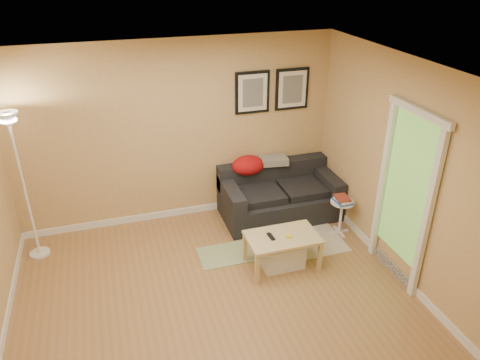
{
  "coord_description": "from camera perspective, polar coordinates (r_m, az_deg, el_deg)",
  "views": [
    {
      "loc": [
        -0.95,
        -3.98,
        3.62
      ],
      "look_at": [
        0.55,
        0.85,
        1.05
      ],
      "focal_mm": 34.42,
      "sensor_mm": 36.0,
      "label": 1
    }
  ],
  "objects": [
    {
      "name": "baseboard_back",
      "position": [
        7.02,
        -7.08,
        -3.85
      ],
      "size": [
        4.5,
        0.02,
        0.1
      ],
      "primitive_type": "cube",
      "color": "white",
      "rests_on": "ground"
    },
    {
      "name": "framed_print_right",
      "position": [
        6.76,
        6.46,
        11.15
      ],
      "size": [
        0.5,
        0.04,
        0.6
      ],
      "primitive_type": null,
      "color": "black",
      "rests_on": "wall_back"
    },
    {
      "name": "coffee_table",
      "position": [
        5.85,
        5.21,
        -8.73
      ],
      "size": [
        1.01,
        0.8,
        0.44
      ],
      "primitive_type": null,
      "rotation": [
        0.0,
        0.0,
        -0.33
      ],
      "color": "#D3BD81",
      "rests_on": "ground"
    },
    {
      "name": "plaid_throw",
      "position": [
        6.87,
        4.15,
        2.44
      ],
      "size": [
        0.45,
        0.32,
        0.1
      ],
      "primitive_type": null,
      "rotation": [
        0.0,
        0.0,
        -0.14
      ],
      "color": "tan",
      "rests_on": "sofa"
    },
    {
      "name": "wall_right",
      "position": [
        5.61,
        19.54,
        0.85
      ],
      "size": [
        0.0,
        4.0,
        4.0
      ],
      "primitive_type": "plane",
      "rotation": [
        1.57,
        0.0,
        -1.57
      ],
      "color": "tan",
      "rests_on": "ground"
    },
    {
      "name": "floor",
      "position": [
        5.46,
        -2.96,
        -14.61
      ],
      "size": [
        4.5,
        4.5,
        0.0
      ],
      "primitive_type": "plane",
      "color": "#9C7043",
      "rests_on": "ground"
    },
    {
      "name": "wall_back",
      "position": [
        6.48,
        -7.72,
        5.72
      ],
      "size": [
        4.5,
        0.0,
        4.5
      ],
      "primitive_type": "plane",
      "rotation": [
        1.57,
        0.0,
        0.0
      ],
      "color": "tan",
      "rests_on": "ground"
    },
    {
      "name": "ceiling",
      "position": [
        4.22,
        -3.81,
        12.88
      ],
      "size": [
        4.5,
        4.5,
        0.0
      ],
      "primitive_type": "plane",
      "rotation": [
        3.14,
        0.0,
        0.0
      ],
      "color": "white",
      "rests_on": "wall_back"
    },
    {
      "name": "storage_bin",
      "position": [
        5.89,
        5.18,
        -9.09
      ],
      "size": [
        0.53,
        0.39,
        0.33
      ],
      "primitive_type": null,
      "color": "white",
      "rests_on": "ground"
    },
    {
      "name": "green_runner",
      "position": [
        6.13,
        -1.79,
        -9.22
      ],
      "size": [
        0.7,
        0.5,
        0.01
      ],
      "primitive_type": "cube",
      "color": "#668C4C",
      "rests_on": "ground"
    },
    {
      "name": "wall_front",
      "position": [
        3.2,
        6.11,
        -19.85
      ],
      "size": [
        4.5,
        0.0,
        4.5
      ],
      "primitive_type": "plane",
      "rotation": [
        -1.57,
        0.0,
        0.0
      ],
      "color": "tan",
      "rests_on": "ground"
    },
    {
      "name": "baseboard_right",
      "position": [
        6.23,
        17.69,
        -9.54
      ],
      "size": [
        0.02,
        4.0,
        0.1
      ],
      "primitive_type": "cube",
      "color": "white",
      "rests_on": "ground"
    },
    {
      "name": "side_table",
      "position": [
        6.59,
        12.37,
        -4.53
      ],
      "size": [
        0.33,
        0.33,
        0.5
      ],
      "primitive_type": null,
      "color": "white",
      "rests_on": "ground"
    },
    {
      "name": "sofa",
      "position": [
        6.81,
        4.98,
        -1.65
      ],
      "size": [
        1.7,
        0.9,
        0.75
      ],
      "primitive_type": null,
      "color": "black",
      "rests_on": "ground"
    },
    {
      "name": "red_throw",
      "position": [
        6.72,
        1.0,
        1.83
      ],
      "size": [
        0.48,
        0.36,
        0.28
      ],
      "primitive_type": null,
      "color": "red",
      "rests_on": "sofa"
    },
    {
      "name": "doorway",
      "position": [
        5.6,
        19.56,
        -2.39
      ],
      "size": [
        0.12,
        1.01,
        2.13
      ],
      "primitive_type": null,
      "color": "white",
      "rests_on": "ground"
    },
    {
      "name": "remote_control",
      "position": [
        5.68,
        3.84,
        -6.99
      ],
      "size": [
        0.06,
        0.16,
        0.02
      ],
      "primitive_type": "cube",
      "rotation": [
        0.0,
        0.0,
        0.06
      ],
      "color": "black",
      "rests_on": "coffee_table"
    },
    {
      "name": "book_stack",
      "position": [
        6.44,
        12.61,
        -2.36
      ],
      "size": [
        0.25,
        0.3,
        0.08
      ],
      "primitive_type": null,
      "rotation": [
        0.0,
        0.0,
        -0.25
      ],
      "color": "#375AA6",
      "rests_on": "side_table"
    },
    {
      "name": "area_rug",
      "position": [
        6.42,
        7.0,
        -7.57
      ],
      "size": [
        1.25,
        0.85,
        0.01
      ],
      "primitive_type": "cube",
      "color": "beige",
      "rests_on": "ground"
    },
    {
      "name": "tape_roll",
      "position": [
        5.69,
        6.05,
        -6.97
      ],
      "size": [
        0.07,
        0.07,
        0.03
      ],
      "primitive_type": "cylinder",
      "color": "yellow",
      "rests_on": "coffee_table"
    },
    {
      "name": "baseboard_left",
      "position": [
        5.5,
        -27.34,
        -17.28
      ],
      "size": [
        0.02,
        4.0,
        0.1
      ],
      "primitive_type": "cube",
      "color": "white",
      "rests_on": "ground"
    },
    {
      "name": "floor_lamp",
      "position": [
        6.24,
        -25.07,
        -1.37
      ],
      "size": [
        0.25,
        0.25,
        1.96
      ],
      "primitive_type": null,
      "color": "white",
      "rests_on": "ground"
    },
    {
      "name": "framed_print_left",
      "position": [
        6.55,
        1.54,
        10.8
      ],
      "size": [
        0.5,
        0.04,
        0.6
      ],
      "primitive_type": null,
      "color": "black",
      "rests_on": "wall_back"
    }
  ]
}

